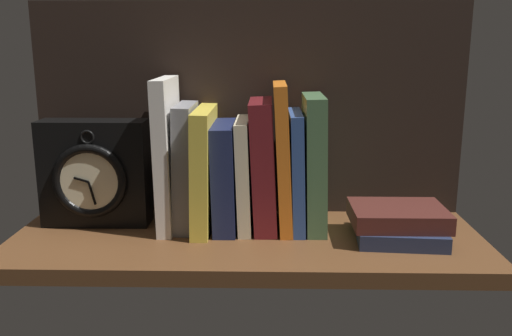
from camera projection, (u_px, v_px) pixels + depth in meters
The scene contains 13 objects.
ground_plane at pixel (247, 243), 90.40cm from camera, with size 76.84×28.90×2.50cm, color brown.
back_panel at pixel (249, 110), 99.27cm from camera, with size 76.84×1.20×37.95cm, color black.
book_white_catcher at pixel (168, 154), 92.18cm from camera, with size 2.40×14.33×25.25cm, color silver.
book_gray_chess at pixel (186, 166), 92.60cm from camera, with size 2.86×12.11×20.95cm, color gray.
book_yellow_seinlanguage at pixel (204, 169), 92.62cm from camera, with size 2.85×16.96×20.22cm, color gold.
book_navy_bierce at pixel (225, 176), 92.82cm from camera, with size 3.66×14.30×17.76cm, color #192147.
book_cream_twain at pixel (244, 174), 92.67cm from camera, with size 2.13×13.43×18.46cm, color beige.
book_maroon_dawkins at pixel (263, 165), 92.24cm from camera, with size 3.75×13.51×21.63cm, color maroon.
book_orange_pandolfini at pixel (283, 157), 91.85cm from camera, with size 2.09×13.79×24.40cm, color orange.
book_blue_modern at pixel (296, 170), 92.33cm from camera, with size 2.01×13.59×19.74cm, color #2D4C8E.
book_green_romantic at pixel (314, 163), 91.95cm from camera, with size 3.23×13.38×22.46cm, color #476B44.
framed_clock at pixel (95, 174), 93.71cm from camera, with size 18.14×7.05×18.14cm.
book_stack_side at pixel (398, 223), 88.26cm from camera, with size 15.08×14.32×5.31cm.
Camera 1 is at (3.44, -85.16, 31.32)cm, focal length 38.57 mm.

